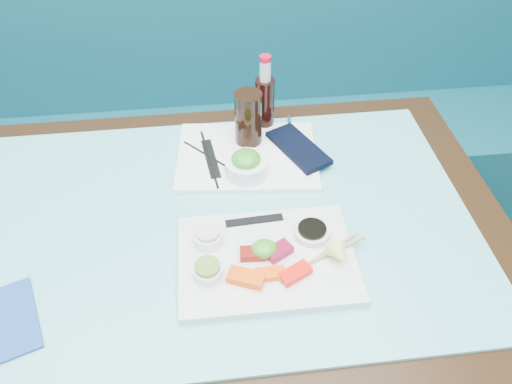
{
  "coord_description": "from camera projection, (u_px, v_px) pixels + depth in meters",
  "views": [
    {
      "loc": [
        0.02,
        0.67,
        1.6
      ],
      "look_at": [
        0.12,
        1.49,
        0.8
      ],
      "focal_mm": 35.0,
      "sensor_mm": 36.0,
      "label": 1
    }
  ],
  "objects": [
    {
      "name": "booth_bench",
      "position": [
        204.0,
        134.0,
        2.01
      ],
      "size": [
        3.0,
        0.56,
        1.17
      ],
      "color": "#0E4D5C",
      "rests_on": "ground"
    },
    {
      "name": "dining_table",
      "position": [
        210.0,
        247.0,
        1.21
      ],
      "size": [
        1.4,
        0.9,
        0.75
      ],
      "color": "black",
      "rests_on": "ground"
    },
    {
      "name": "glass_top",
      "position": [
        207.0,
        223.0,
        1.15
      ],
      "size": [
        1.22,
        0.76,
        0.01
      ],
      "primitive_type": "cube",
      "color": "#63BFC7",
      "rests_on": "dining_table"
    },
    {
      "name": "sashimi_plate",
      "position": [
        267.0,
        260.0,
        1.05
      ],
      "size": [
        0.37,
        0.27,
        0.02
      ],
      "primitive_type": "cube",
      "rotation": [
        0.0,
        0.0,
        -0.01
      ],
      "color": "silver",
      "rests_on": "glass_top"
    },
    {
      "name": "salmon_left",
      "position": [
        246.0,
        278.0,
        1.0
      ],
      "size": [
        0.08,
        0.06,
        0.02
      ],
      "primitive_type": "cube",
      "rotation": [
        0.0,
        0.0,
        -0.4
      ],
      "color": "#FF4E0A",
      "rests_on": "sashimi_plate"
    },
    {
      "name": "salmon_mid",
      "position": [
        270.0,
        274.0,
        1.01
      ],
      "size": [
        0.06,
        0.03,
        0.01
      ],
      "primitive_type": "cube",
      "rotation": [
        0.0,
        0.0,
        0.0
      ],
      "color": "#FF530A",
      "rests_on": "sashimi_plate"
    },
    {
      "name": "salmon_right",
      "position": [
        295.0,
        273.0,
        1.01
      ],
      "size": [
        0.07,
        0.06,
        0.02
      ],
      "primitive_type": "cube",
      "rotation": [
        0.0,
        0.0,
        0.48
      ],
      "color": "#FF180A",
      "rests_on": "sashimi_plate"
    },
    {
      "name": "tuna_left",
      "position": [
        253.0,
        254.0,
        1.04
      ],
      "size": [
        0.05,
        0.04,
        0.02
      ],
      "primitive_type": "cube",
      "rotation": [
        0.0,
        0.0,
        -0.07
      ],
      "color": "maroon",
      "rests_on": "sashimi_plate"
    },
    {
      "name": "tuna_right",
      "position": [
        279.0,
        251.0,
        1.05
      ],
      "size": [
        0.07,
        0.06,
        0.02
      ],
      "primitive_type": "cube",
      "rotation": [
        0.0,
        0.0,
        0.53
      ],
      "color": "maroon",
      "rests_on": "sashimi_plate"
    },
    {
      "name": "seaweed_garnish",
      "position": [
        264.0,
        249.0,
        1.04
      ],
      "size": [
        0.06,
        0.05,
        0.03
      ],
      "primitive_type": "ellipsoid",
      "rotation": [
        0.0,
        0.0,
        -0.05
      ],
      "color": "#3E9322",
      "rests_on": "sashimi_plate"
    },
    {
      "name": "ramekin_wasabi",
      "position": [
        208.0,
        272.0,
        1.0
      ],
      "size": [
        0.08,
        0.08,
        0.03
      ],
      "primitive_type": "cylinder",
      "rotation": [
        0.0,
        0.0,
        0.38
      ],
      "color": "white",
      "rests_on": "sashimi_plate"
    },
    {
      "name": "wasabi_fill",
      "position": [
        207.0,
        267.0,
        0.99
      ],
      "size": [
        0.07,
        0.07,
        0.01
      ],
      "primitive_type": "cylinder",
      "rotation": [
        0.0,
        0.0,
        -0.36
      ],
      "color": "olive",
      "rests_on": "ramekin_wasabi"
    },
    {
      "name": "ramekin_ginger",
      "position": [
        208.0,
        238.0,
        1.07
      ],
      "size": [
        0.07,
        0.07,
        0.03
      ],
      "primitive_type": "cylinder",
      "rotation": [
        0.0,
        0.0,
        0.05
      ],
      "color": "white",
      "rests_on": "sashimi_plate"
    },
    {
      "name": "ginger_fill",
      "position": [
        208.0,
        232.0,
        1.05
      ],
      "size": [
        0.06,
        0.06,
        0.01
      ],
      "primitive_type": "cylinder",
      "rotation": [
        0.0,
        0.0,
        0.15
      ],
      "color": "beige",
      "rests_on": "ramekin_ginger"
    },
    {
      "name": "soy_dish",
      "position": [
        312.0,
        232.0,
        1.09
      ],
      "size": [
        0.09,
        0.09,
        0.02
      ],
      "primitive_type": "cylinder",
      "rotation": [
        0.0,
        0.0,
        0.08
      ],
      "color": "silver",
      "rests_on": "sashimi_plate"
    },
    {
      "name": "soy_fill",
      "position": [
        312.0,
        229.0,
        1.08
      ],
      "size": [
        0.07,
        0.07,
        0.01
      ],
      "primitive_type": "cylinder",
      "rotation": [
        0.0,
        0.0,
        0.19
      ],
      "color": "black",
      "rests_on": "soy_dish"
    },
    {
      "name": "lemon_wedge",
      "position": [
        339.0,
        254.0,
        1.02
      ],
      "size": [
        0.06,
        0.05,
        0.05
      ],
      "primitive_type": "cone",
      "rotation": [
        1.57,
        0.0,
        0.24
      ],
      "color": "#F7FF78",
      "rests_on": "sashimi_plate"
    },
    {
      "name": "chopstick_sleeve",
      "position": [
        254.0,
        220.0,
        1.12
      ],
      "size": [
        0.13,
        0.03,
        0.0
      ],
      "primitive_type": "cube",
      "rotation": [
        0.0,
        0.0,
        0.05
      ],
      "color": "black",
      "rests_on": "sashimi_plate"
    },
    {
      "name": "wooden_chopstick_a",
      "position": [
        320.0,
        256.0,
        1.04
      ],
      "size": [
        0.19,
        0.11,
        0.01
      ],
      "primitive_type": "cylinder",
      "rotation": [
        1.57,
        0.0,
        -1.06
      ],
      "color": "tan",
      "rests_on": "sashimi_plate"
    },
    {
      "name": "wooden_chopstick_b",
      "position": [
        325.0,
        256.0,
        1.04
      ],
      "size": [
        0.19,
        0.08,
        0.01
      ],
      "primitive_type": "cylinder",
      "rotation": [
        1.57,
        0.0,
        -1.18
      ],
      "color": "#A1834C",
      "rests_on": "sashimi_plate"
    },
    {
      "name": "serving_tray",
      "position": [
        247.0,
        156.0,
        1.3
      ],
      "size": [
        0.39,
        0.3,
        0.01
      ],
      "primitive_type": "cube",
      "rotation": [
        0.0,
        0.0,
        -0.1
      ],
      "color": "white",
      "rests_on": "glass_top"
    },
    {
      "name": "paper_placemat",
      "position": [
        247.0,
        154.0,
        1.3
      ],
      "size": [
        0.32,
        0.25,
        0.0
      ],
      "primitive_type": "cube",
      "rotation": [
        0.0,
        0.0,
        0.13
      ],
      "color": "white",
      "rests_on": "serving_tray"
    },
    {
      "name": "seaweed_bowl",
      "position": [
        246.0,
        167.0,
        1.23
      ],
      "size": [
        0.12,
        0.12,
        0.04
      ],
      "primitive_type": "cylinder",
      "rotation": [
        0.0,
        0.0,
        0.16
      ],
      "color": "white",
      "rests_on": "serving_tray"
    },
    {
      "name": "seaweed_salad",
      "position": [
        246.0,
        159.0,
        1.21
      ],
      "size": [
        0.09,
        0.09,
        0.04
      ],
      "primitive_type": "ellipsoid",
      "rotation": [
        0.0,
        0.0,
        -0.38
      ],
      "color": "#389121",
      "rests_on": "seaweed_bowl"
    },
    {
      "name": "cola_glass",
      "position": [
        248.0,
        118.0,
        1.29
      ],
      "size": [
        0.08,
        0.08,
        0.15
      ],
      "primitive_type": "cylinder",
      "rotation": [
        0.0,
        0.0,
        -0.13
      ],
      "color": "black",
      "rests_on": "serving_tray"
    },
    {
      "name": "navy_pouch",
      "position": [
        298.0,
        148.0,
        1.3
      ],
      "size": [
        0.16,
        0.21,
        0.01
      ],
      "primitive_type": "cube",
      "rotation": [
        0.0,
        0.0,
        0.44
      ],
      "color": "black",
      "rests_on": "serving_tray"
    },
    {
      "name": "fork",
      "position": [
        289.0,
        125.0,
        1.38
      ],
      "size": [
        0.02,
        0.08,
        0.01
      ],
      "primitive_type": "cylinder",
      "rotation": [
        1.57,
        0.0,
        -0.12
      ],
      "color": "white",
      "rests_on": "serving_tray"
    },
    {
      "name": "black_chopstick_a",
      "position": [
        209.0,
        158.0,
        1.28
      ],
      "size": [
        0.04,
        0.23,
        0.01
      ],
      "primitive_type": "cylinder",
      "rotation": [
        1.57,
        0.0,
        0.14
      ],
      "color": "black",
      "rests_on": "serving_tray"
    },
    {
      "name": "black_chopstick_b",
      "position": [
        212.0,
        158.0,
        1.28
      ],
      "size": [
        0.14,
        0.16,
        0.01
      ],
      "primitive_type": "cylinder",
      "rotation": [
        1.57,
        0.0,
        0.74
      ],
      "color": "black",
      "rests_on": "serving_tray"
    },
    {
      "name": "tray_sleeve",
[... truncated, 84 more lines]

